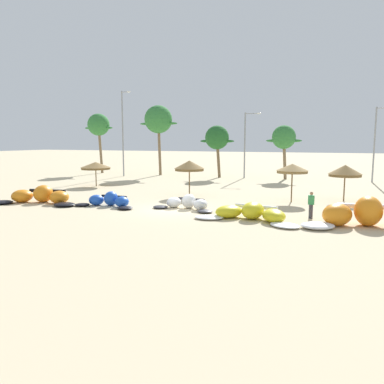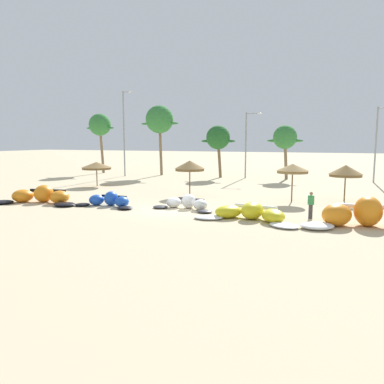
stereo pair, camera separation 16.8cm
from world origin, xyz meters
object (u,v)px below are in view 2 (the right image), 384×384
beach_umbrella_near_palms (293,169)px  kite_left_of_center (187,203)px  kite_center (250,213)px  palm_center_left (285,138)px  kite_right_of_center (369,216)px  lamppost_west (124,130)px  kite_far_left (41,196)px  palm_leftmost (100,125)px  person_near_kites (311,205)px  palm_left (160,120)px  beach_umbrella_near_van (96,166)px  lamppost_east_center (377,140)px  lamppost_west_center (247,141)px  kite_left (109,201)px  beach_umbrella_middle (190,166)px  palm_left_of_gap (218,138)px  beach_umbrella_outermost (346,171)px

beach_umbrella_near_palms → kite_left_of_center: bearing=-137.8°
kite_center → beach_umbrella_near_palms: bearing=79.8°
beach_umbrella_near_palms → palm_center_left: 17.83m
kite_right_of_center → beach_umbrella_near_palms: (-4.99, 7.31, 1.92)m
kite_left_of_center → lamppost_west: (-16.86, 19.37, 5.60)m
kite_far_left → beach_umbrella_near_palms: (17.49, 7.41, 2.06)m
kite_left_of_center → palm_leftmost: bearing=135.4°
person_near_kites → lamppost_west: 32.22m
palm_left → lamppost_west: size_ratio=0.85×
kite_right_of_center → beach_umbrella_near_van: size_ratio=2.45×
lamppost_east_center → lamppost_west_center: bearing=-178.9°
beach_umbrella_near_van → person_near_kites: (21.82, -8.97, -1.28)m
kite_left → beach_umbrella_near_palms: (11.89, 6.75, 2.16)m
beach_umbrella_middle → kite_center: bearing=-47.9°
kite_left_of_center → person_near_kites: size_ratio=2.90×
palm_leftmost → beach_umbrella_middle: bearing=-39.0°
kite_left → lamppost_west: lamppost_west is taller
kite_left_of_center → person_near_kites: person_near_kites is taller
person_near_kites → palm_center_left: bearing=102.2°
palm_left → kite_left_of_center: bearing=-59.4°
lamppost_west → lamppost_east_center: (29.98, 3.70, -1.31)m
palm_left_of_gap → palm_center_left: (8.13, 0.85, 0.02)m
kite_left_of_center → kite_right_of_center: kite_right_of_center is taller
kite_left → beach_umbrella_near_van: (-8.05, 9.75, 1.71)m
kite_far_left → beach_umbrella_near_palms: bearing=23.0°
person_near_kites → beach_umbrella_middle: bearing=149.5°
kite_left → lamppost_west: size_ratio=0.45×
beach_umbrella_near_van → lamppost_west: size_ratio=0.28×
kite_right_of_center → person_near_kites: kite_right_of_center is taller
palm_center_left → lamppost_west: size_ratio=0.59×
lamppost_east_center → kite_left_of_center: bearing=-119.6°
kite_right_of_center → palm_leftmost: bearing=144.7°
beach_umbrella_near_van → beach_umbrella_middle: (11.49, -2.89, 0.46)m
palm_center_left → lamppost_west: (-19.98, -3.71, 1.00)m
palm_left_of_gap → beach_umbrella_middle: bearing=-80.1°
kite_left → kite_right_of_center: size_ratio=0.65×
kite_left → kite_center: kite_left is taller
palm_left_of_gap → palm_center_left: bearing=5.9°
beach_umbrella_near_van → palm_left: size_ratio=0.33×
kite_left → palm_leftmost: 30.02m
kite_left_of_center → palm_center_left: 23.74m
beach_umbrella_near_palms → beach_umbrella_outermost: size_ratio=1.04×
kite_far_left → beach_umbrella_near_van: 10.82m
lamppost_east_center → kite_right_of_center: bearing=-94.3°
kite_left_of_center → kite_center: (4.90, -2.01, 0.01)m
kite_left_of_center → kite_center: kite_center is taller
beach_umbrella_outermost → lamppost_west: 29.59m
beach_umbrella_near_van → palm_left: (0.32, 13.81, 5.27)m
kite_far_left → beach_umbrella_middle: bearing=39.8°
beach_umbrella_near_van → lamppost_east_center: 30.50m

